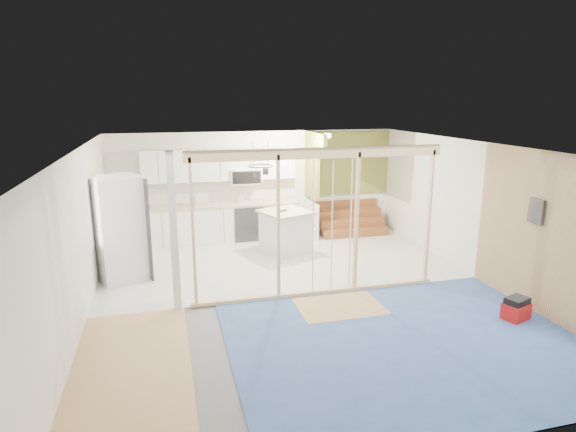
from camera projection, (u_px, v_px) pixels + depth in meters
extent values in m
cube|color=slate|center=(301.00, 296.00, 8.41)|extent=(7.00, 8.00, 0.01)
cube|color=white|center=(302.00, 147.00, 7.79)|extent=(7.00, 8.00, 0.01)
cube|color=white|center=(256.00, 184.00, 11.86)|extent=(7.00, 0.01, 2.60)
cube|color=white|center=(425.00, 335.00, 4.34)|extent=(7.00, 0.01, 2.60)
cube|color=white|center=(78.00, 240.00, 7.24)|extent=(0.01, 8.00, 2.60)
cube|color=white|center=(481.00, 213.00, 8.96)|extent=(0.01, 8.00, 2.60)
cube|color=silver|center=(275.00, 260.00, 10.29)|extent=(7.00, 4.00, 0.02)
cube|color=#4360A4|center=(408.00, 344.00, 6.78)|extent=(5.00, 4.00, 0.02)
cube|color=tan|center=(130.00, 382.00, 5.86)|extent=(1.50, 4.00, 0.02)
cube|color=tan|center=(340.00, 306.00, 7.97)|extent=(1.40, 1.00, 0.01)
cube|color=#DAB485|center=(319.00, 153.00, 7.89)|extent=(4.40, 0.09, 0.18)
cube|color=#DAB485|center=(317.00, 292.00, 8.48)|extent=(4.40, 0.09, 0.06)
cube|color=silver|center=(174.00, 233.00, 7.59)|extent=(0.12, 0.14, 2.60)
cube|color=#DAB485|center=(193.00, 232.00, 7.66)|extent=(0.04, 0.09, 2.40)
cube|color=#DAB485|center=(278.00, 226.00, 8.00)|extent=(0.05, 0.09, 2.40)
cube|color=#DAB485|center=(357.00, 221.00, 8.35)|extent=(0.04, 0.09, 2.40)
cube|color=#DAB485|center=(429.00, 216.00, 8.69)|extent=(0.04, 0.09, 2.40)
cylinder|color=silver|center=(313.00, 229.00, 8.14)|extent=(0.02, 0.02, 2.35)
cylinder|color=silver|center=(351.00, 226.00, 8.36)|extent=(0.02, 0.02, 2.35)
cylinder|color=silver|center=(332.00, 227.00, 8.26)|extent=(0.02, 0.02, 2.35)
cube|color=white|center=(222.00, 223.00, 11.56)|extent=(3.60, 0.60, 0.88)
cube|color=#C4B698|center=(222.00, 205.00, 11.45)|extent=(3.66, 0.64, 0.05)
cube|color=white|center=(118.00, 244.00, 9.96)|extent=(0.60, 1.60, 0.88)
cube|color=#C4B698|center=(116.00, 222.00, 9.85)|extent=(0.64, 1.64, 0.05)
cube|color=white|center=(220.00, 164.00, 11.34)|extent=(3.60, 0.34, 0.75)
cube|color=white|center=(245.00, 176.00, 11.52)|extent=(0.72, 0.38, 0.36)
cube|color=black|center=(247.00, 178.00, 11.34)|extent=(0.68, 0.02, 0.30)
cube|color=olive|center=(312.00, 165.00, 11.64)|extent=(0.10, 0.90, 1.60)
cube|color=white|center=(311.00, 219.00, 11.96)|extent=(0.10, 0.90, 0.90)
cube|color=olive|center=(322.00, 145.00, 10.85)|extent=(0.10, 0.50, 0.50)
cube|color=olive|center=(348.00, 163.00, 12.31)|extent=(2.20, 0.04, 1.60)
cube|color=white|center=(347.00, 212.00, 12.62)|extent=(2.20, 0.04, 0.90)
cube|color=brown|center=(356.00, 233.00, 11.97)|extent=(1.70, 0.26, 0.20)
cube|color=brown|center=(352.00, 223.00, 12.17)|extent=(1.70, 0.26, 0.20)
cube|color=brown|center=(348.00, 213.00, 12.36)|extent=(1.70, 0.26, 0.20)
cube|color=brown|center=(345.00, 203.00, 12.56)|extent=(1.70, 0.26, 0.20)
torus|color=black|center=(261.00, 166.00, 9.63)|extent=(0.52, 0.52, 0.02)
cylinder|color=black|center=(253.00, 154.00, 9.54)|extent=(0.01, 0.01, 0.50)
cylinder|color=black|center=(268.00, 153.00, 9.61)|extent=(0.01, 0.01, 0.50)
cylinder|color=#3C3C41|center=(257.00, 174.00, 9.55)|extent=(0.14, 0.14, 0.14)
cylinder|color=#3C3C41|center=(266.00, 172.00, 9.79)|extent=(0.12, 0.12, 0.12)
cube|color=tan|center=(566.00, 243.00, 7.08)|extent=(0.02, 4.00, 2.60)
cube|color=#3C3C41|center=(536.00, 211.00, 7.55)|extent=(0.04, 0.30, 0.40)
cylinder|color=#FFEABF|center=(324.00, 136.00, 10.97)|extent=(0.32, 0.32, 0.08)
cube|color=white|center=(119.00, 229.00, 9.02)|extent=(1.12, 1.10, 1.99)
cube|color=#3C3C41|center=(142.00, 227.00, 9.13)|extent=(0.33, 0.74, 1.95)
cube|color=silver|center=(286.00, 234.00, 10.69)|extent=(1.12, 1.12, 0.89)
cube|color=#C4B698|center=(286.00, 212.00, 10.57)|extent=(1.26, 1.26, 0.05)
imported|color=beige|center=(282.00, 209.00, 10.62)|extent=(0.33, 0.33, 0.06)
imported|color=#B5B7C9|center=(196.00, 199.00, 11.24)|extent=(0.15, 0.15, 0.30)
imported|color=silver|center=(241.00, 199.00, 11.52)|extent=(0.12, 0.12, 0.20)
cube|color=#AA100F|center=(516.00, 312.00, 7.50)|extent=(0.46, 0.40, 0.27)
cube|color=black|center=(517.00, 301.00, 7.46)|extent=(0.41, 0.35, 0.10)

